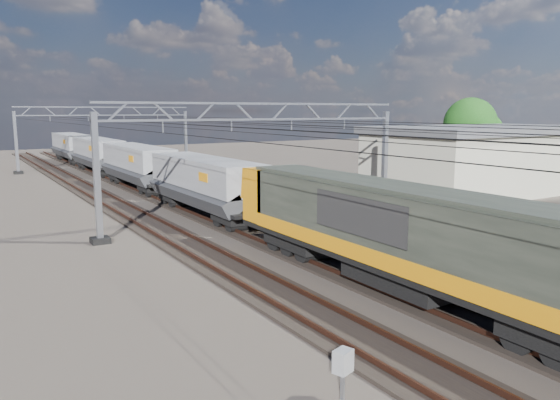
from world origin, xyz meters
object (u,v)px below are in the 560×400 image
hopper_wagon_fourth (72,145)px  hopper_wagon_third (98,152)px  locomotive (405,233)px  trackside_cabinet (343,363)px  hopper_wagon_mid (138,163)px  industrial_shed (482,159)px  catenary_gantry_far (107,135)px  catenary_gantry_mid (263,158)px  hopper_wagon_lead (205,181)px  tree_far (474,126)px

hopper_wagon_fourth → hopper_wagon_third: bearing=-90.0°
locomotive → trackside_cabinet: size_ratio=16.31×
hopper_wagon_third → hopper_wagon_mid: bearing=-90.0°
hopper_wagon_mid → industrial_shed: size_ratio=0.70×
catenary_gantry_far → locomotive: bearing=-92.3°
catenary_gantry_mid → trackside_cabinet: (-8.47, -18.60, -2.92)m
hopper_wagon_mid → hopper_wagon_third: (0.00, 14.20, 0.00)m
hopper_wagon_lead → industrial_shed: bearing=-4.4°
hopper_wagon_third → hopper_wagon_fourth: size_ratio=1.00×
trackside_cabinet → industrial_shed: bearing=15.0°
hopper_wagon_mid → hopper_wagon_third: same height
locomotive → industrial_shed: size_ratio=1.13×
catenary_gantry_far → hopper_wagon_third: (-2.00, -3.73, -1.67)m
industrial_shed → tree_far: 11.64m
catenary_gantry_far → hopper_wagon_fourth: bearing=100.8°
catenary_gantry_mid → trackside_cabinet: catenary_gantry_mid is taller
catenary_gantry_mid → industrial_shed: 22.12m
hopper_wagon_third → locomotive: bearing=-90.0°
hopper_wagon_mid → locomotive: bearing=-90.0°
locomotive → hopper_wagon_mid: size_ratio=1.62×
catenary_gantry_mid → locomotive: 14.06m
catenary_gantry_mid → trackside_cabinet: size_ratio=15.38×
hopper_wagon_third → catenary_gantry_mid: bearing=-86.5°
hopper_wagon_third → tree_far: tree_far is taller
locomotive → hopper_wagon_third: bearing=90.0°
hopper_wagon_third → catenary_gantry_far: bearing=61.8°
locomotive → hopper_wagon_third: (-0.00, 46.10, -0.09)m
hopper_wagon_lead → locomotive: bearing=-90.0°
locomotive → trackside_cabinet: locomotive is taller
catenary_gantry_mid → hopper_wagon_fourth: catenary_gantry_mid is taller
hopper_wagon_mid → hopper_wagon_third: 14.20m
catenary_gantry_far → locomotive: size_ratio=0.94×
hopper_wagon_fourth → industrial_shed: 50.53m
trackside_cabinet → catenary_gantry_mid: bearing=46.5°
hopper_wagon_fourth → tree_far: size_ratio=1.63×
catenary_gantry_mid → hopper_wagon_fourth: size_ratio=1.53×
catenary_gantry_far → tree_far: size_ratio=2.49×
catenary_gantry_mid → trackside_cabinet: bearing=-114.5°
industrial_shed → hopper_wagon_fourth: bearing=118.4°
catenary_gantry_far → tree_far: tree_far is taller
hopper_wagon_third → tree_far: (32.32, -22.48, 2.86)m
trackside_cabinet → catenary_gantry_far: bearing=62.1°
industrial_shed → tree_far: size_ratio=2.33×
hopper_wagon_lead → hopper_wagon_mid: 14.20m
hopper_wagon_third → hopper_wagon_fourth: 14.20m
hopper_wagon_third → hopper_wagon_fourth: bearing=90.0°
hopper_wagon_mid → hopper_wagon_fourth: bearing=90.0°
hopper_wagon_lead → industrial_shed: (24.00, -1.87, 0.49)m
catenary_gantry_far → trackside_cabinet: (-8.47, -54.60, -2.92)m
hopper_wagon_lead → hopper_wagon_third: bearing=90.0°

